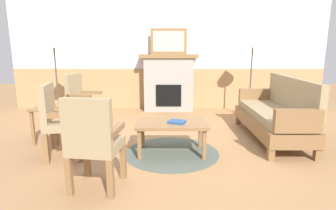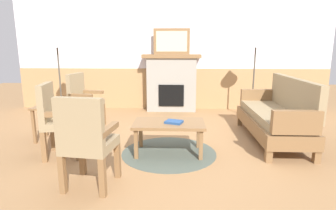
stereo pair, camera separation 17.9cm
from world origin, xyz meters
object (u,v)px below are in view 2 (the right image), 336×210
object	(u,v)px
couch	(276,116)
floor_lamp_by_couch	(256,46)
book_on_table	(174,122)
armchair_by_window_left	(57,117)
coffee_table	(169,126)
armchair_near_fireplace	(83,98)
side_table	(50,113)
fireplace	(171,82)
framed_picture	(172,41)
floor_lamp_by_chairs	(57,46)
armchair_front_left	(86,139)

from	to	relation	value
couch	floor_lamp_by_couch	xyz separation A→B (m)	(-0.01, 1.34, 1.05)
book_on_table	armchair_by_window_left	xyz separation A→B (m)	(-1.54, -0.10, 0.08)
coffee_table	armchair_near_fireplace	world-z (taller)	armchair_near_fireplace
couch	side_table	size ratio (longest dim) A/B	3.27
fireplace	side_table	world-z (taller)	fireplace
framed_picture	armchair_by_window_left	size ratio (longest dim) A/B	0.82
framed_picture	armchair_by_window_left	world-z (taller)	framed_picture
framed_picture	couch	size ratio (longest dim) A/B	0.44
couch	floor_lamp_by_chairs	bearing A→B (deg)	165.10
armchair_front_left	floor_lamp_by_chairs	xyz separation A→B (m)	(-1.37, 2.59, 0.91)
couch	coffee_table	xyz separation A→B (m)	(-1.63, -0.58, -0.01)
fireplace	armchair_by_window_left	size ratio (longest dim) A/B	1.33
book_on_table	floor_lamp_by_couch	size ratio (longest dim) A/B	0.13
floor_lamp_by_chairs	fireplace	bearing A→B (deg)	25.28
fireplace	coffee_table	world-z (taller)	fireplace
side_table	armchair_front_left	bearing A→B (deg)	-53.82
armchair_by_window_left	floor_lamp_by_couch	xyz separation A→B (m)	(3.09, 2.06, 0.91)
framed_picture	armchair_near_fireplace	world-z (taller)	framed_picture
framed_picture	couch	xyz separation A→B (m)	(1.67, -2.02, -1.16)
coffee_table	framed_picture	bearing A→B (deg)	90.82
book_on_table	armchair_by_window_left	world-z (taller)	armchair_by_window_left
coffee_table	armchair_by_window_left	distance (m)	1.48
coffee_table	book_on_table	size ratio (longest dim) A/B	4.39
side_table	armchair_by_window_left	bearing A→B (deg)	-57.09
fireplace	floor_lamp_by_chairs	size ratio (longest dim) A/B	0.77
coffee_table	armchair_front_left	distance (m)	1.28
framed_picture	armchair_front_left	xyz separation A→B (m)	(-0.76, -3.59, -1.02)
book_on_table	floor_lamp_by_chairs	xyz separation A→B (m)	(-2.24, 1.63, 1.00)
couch	framed_picture	bearing A→B (deg)	129.57
framed_picture	floor_lamp_by_chairs	xyz separation A→B (m)	(-2.13, -1.01, -0.11)
framed_picture	side_table	world-z (taller)	framed_picture
fireplace	side_table	distance (m)	2.81
fireplace	armchair_near_fireplace	bearing A→B (deg)	-138.17
framed_picture	armchair_near_fireplace	xyz separation A→B (m)	(-1.56, -1.40, -1.02)
framed_picture	coffee_table	distance (m)	2.85
framed_picture	armchair_by_window_left	distance (m)	3.25
coffee_table	floor_lamp_by_couch	xyz separation A→B (m)	(1.62, 1.92, 1.06)
armchair_front_left	armchair_by_window_left	bearing A→B (deg)	128.37
framed_picture	armchair_near_fireplace	distance (m)	2.33
armchair_front_left	floor_lamp_by_chairs	distance (m)	3.07
couch	armchair_front_left	distance (m)	2.89
armchair_front_left	floor_lamp_by_couch	size ratio (longest dim) A/B	0.58
fireplace	book_on_table	bearing A→B (deg)	-87.72
book_on_table	side_table	size ratio (longest dim) A/B	0.40
couch	armchair_near_fireplace	distance (m)	3.29
coffee_table	armchair_front_left	size ratio (longest dim) A/B	0.98
framed_picture	book_on_table	bearing A→B (deg)	-87.72
floor_lamp_by_couch	armchair_by_window_left	bearing A→B (deg)	-146.32
armchair_front_left	book_on_table	bearing A→B (deg)	48.02
armchair_by_window_left	floor_lamp_by_chairs	world-z (taller)	floor_lamp_by_chairs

